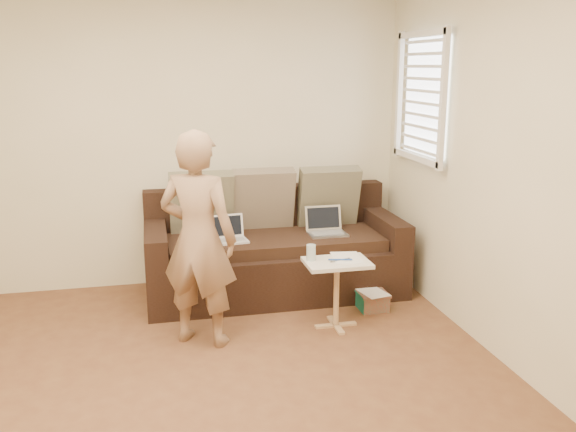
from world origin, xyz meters
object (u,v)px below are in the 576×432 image
object	(u,v)px
person	(198,239)
striped_box	(372,300)
sofa	(274,246)
laptop_silver	(327,235)
side_table	(336,294)
laptop_white	(230,242)
drinking_glass	(311,253)

from	to	relation	value
person	striped_box	size ratio (longest dim) A/B	6.42
sofa	person	world-z (taller)	person
laptop_silver	side_table	xyz separation A→B (m)	(-0.14, -0.74, -0.26)
sofa	laptop_silver	bearing A→B (deg)	-11.28
person	side_table	world-z (taller)	person
side_table	laptop_white	bearing A→B (deg)	135.00
side_table	laptop_silver	bearing A→B (deg)	78.99
laptop_silver	striped_box	size ratio (longest dim) A/B	1.36
laptop_silver	striped_box	world-z (taller)	laptop_silver
laptop_silver	laptop_white	distance (m)	0.86
side_table	striped_box	bearing A→B (deg)	33.31
person	striped_box	distance (m)	1.61
side_table	drinking_glass	xyz separation A→B (m)	(-0.19, 0.06, 0.32)
laptop_silver	person	size ratio (longest dim) A/B	0.21
laptop_white	person	xyz separation A→B (m)	(-0.31, -0.74, 0.25)
laptop_silver	laptop_white	bearing A→B (deg)	-178.06
person	drinking_glass	size ratio (longest dim) A/B	12.89
drinking_glass	striped_box	xyz separation A→B (m)	(0.58, 0.20, -0.51)
sofa	laptop_white	world-z (taller)	sofa
sofa	laptop_white	xyz separation A→B (m)	(-0.40, -0.12, 0.10)
striped_box	side_table	bearing A→B (deg)	-146.69
sofa	laptop_white	distance (m)	0.43
laptop_silver	striped_box	xyz separation A→B (m)	(0.25, -0.48, -0.44)
person	striped_box	world-z (taller)	person
laptop_silver	person	distance (m)	1.43
laptop_silver	person	world-z (taller)	person
person	side_table	bearing A→B (deg)	-149.99
drinking_glass	striped_box	distance (m)	0.80
laptop_white	striped_box	size ratio (longest dim) A/B	1.21
laptop_silver	drinking_glass	size ratio (longest dim) A/B	2.72
person	side_table	size ratio (longest dim) A/B	2.92
sofa	striped_box	size ratio (longest dim) A/B	9.13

